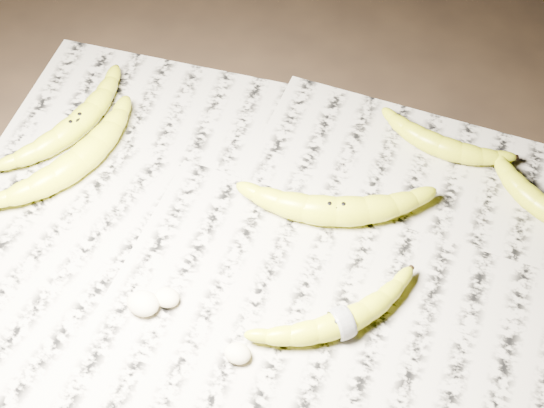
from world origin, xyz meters
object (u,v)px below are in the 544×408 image
(banana_upper_a, at_px, (441,144))
(banana_left_a, at_px, (76,124))
(banana_taped, at_px, (342,321))
(banana_upper_b, at_px, (538,202))
(banana_center, at_px, (336,209))
(banana_left_b, at_px, (77,160))

(banana_upper_a, bearing_deg, banana_left_a, -156.31)
(banana_taped, relative_size, banana_upper_a, 1.16)
(banana_taped, bearing_deg, banana_upper_b, 9.49)
(banana_upper_b, bearing_deg, banana_center, -127.34)
(banana_left_a, bearing_deg, banana_upper_b, -66.30)
(banana_left_a, relative_size, banana_upper_a, 1.25)
(banana_left_b, distance_m, banana_taped, 0.42)
(banana_taped, bearing_deg, banana_left_b, 121.38)
(banana_left_b, distance_m, banana_center, 0.35)
(banana_left_a, bearing_deg, banana_taped, -94.84)
(banana_left_b, relative_size, banana_taped, 1.11)
(banana_left_a, xyz_separation_m, banana_center, (0.39, -0.02, 0.00))
(banana_left_b, distance_m, banana_upper_a, 0.50)
(banana_left_a, height_order, banana_taped, banana_left_a)
(banana_left_a, distance_m, banana_taped, 0.47)
(banana_left_a, height_order, banana_upper_b, banana_left_a)
(banana_center, relative_size, banana_upper_b, 1.41)
(banana_center, distance_m, banana_upper_b, 0.26)
(banana_center, relative_size, banana_upper_a, 1.34)
(banana_taped, height_order, banana_upper_b, same)
(banana_left_b, height_order, banana_taped, banana_left_b)
(banana_left_a, distance_m, banana_upper_b, 0.64)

